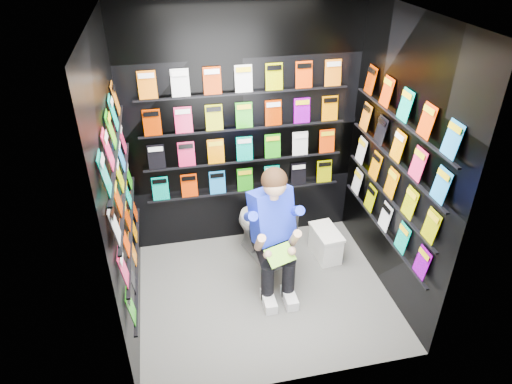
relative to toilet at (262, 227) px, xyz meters
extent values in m
plane|color=#585856|center=(-0.11, -0.59, -0.37)|extent=(2.40, 2.40, 0.00)
plane|color=white|center=(-0.11, -0.59, 2.23)|extent=(2.40, 2.40, 0.00)
cube|color=black|center=(-0.11, 0.41, 0.93)|extent=(2.40, 0.04, 2.60)
cube|color=black|center=(-0.11, -1.59, 0.93)|extent=(2.40, 0.04, 2.60)
cube|color=black|center=(-1.31, -0.59, 0.93)|extent=(0.04, 2.00, 2.60)
cube|color=black|center=(1.09, -0.59, 0.93)|extent=(0.04, 2.00, 2.60)
imported|color=silver|center=(0.00, 0.00, 0.00)|extent=(0.64, 0.85, 0.73)
cube|color=white|center=(0.67, -0.15, -0.22)|extent=(0.26, 0.42, 0.30)
cube|color=white|center=(0.67, -0.15, -0.05)|extent=(0.28, 0.44, 0.03)
cube|color=#2EB85E|center=(0.00, -0.73, 0.21)|extent=(0.30, 0.23, 0.11)
camera|label=1|loc=(-0.88, -3.82, 2.84)|focal=32.00mm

